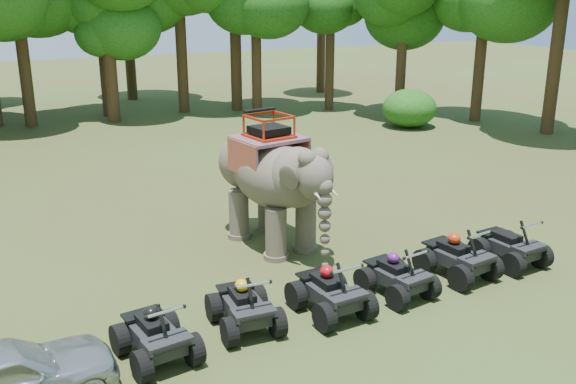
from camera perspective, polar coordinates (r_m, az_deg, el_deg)
name	(u,v)px	position (r m, az deg, el deg)	size (l,w,h in m)	color
ground	(311,284)	(15.10, 2.05, -8.13)	(110.00, 110.00, 0.00)	#47381E
elephant	(271,180)	(16.75, -1.51, 1.07)	(1.87, 4.26, 3.58)	brown
parked_car	(2,379)	(11.59, -24.06, -14.94)	(1.46, 3.63, 1.24)	#B8BABF
atv_0	(155,329)	(12.24, -11.73, -11.80)	(1.23, 1.68, 1.25)	black
atv_1	(244,300)	(13.02, -3.90, -9.57)	(1.22, 1.67, 1.24)	black
atv_2	(331,286)	(13.55, 3.81, -8.32)	(1.26, 1.73, 1.28)	black
atv_3	(397,270)	(14.52, 9.69, -6.88)	(1.18, 1.62, 1.20)	black
atv_4	(458,251)	(15.72, 14.89, -5.11)	(1.27, 1.74, 1.29)	black
atv_5	(511,240)	(16.82, 19.21, -4.09)	(1.22, 1.68, 1.24)	black
tree_0	(103,53)	(35.75, -16.13, 11.76)	(4.65, 4.65, 6.65)	#195114
tree_1	(180,23)	(35.92, -9.57, 14.57)	(6.71, 6.71, 9.58)	#195114
tree_2	(256,38)	(35.36, -2.85, 13.50)	(5.64, 5.64, 8.05)	#195114
tree_3	(330,51)	(36.45, 3.75, 12.38)	(4.55, 4.55, 6.50)	#195114
tree_4	(402,44)	(34.76, 10.12, 12.80)	(5.31, 5.31, 7.59)	#195114
tree_5	(482,36)	(34.47, 16.87, 13.11)	(6.00, 6.00, 8.57)	#195114
tree_6	(560,26)	(32.36, 23.00, 13.45)	(6.94, 6.94, 9.92)	#195114
tree_31	(20,31)	(34.11, -22.71, 13.10)	(6.51, 6.51, 9.29)	#195114
tree_32	(106,14)	(33.93, -15.88, 14.97)	(7.51, 7.51, 10.73)	#195114
tree_35	(127,12)	(40.89, -14.16, 15.25)	(7.32, 7.32, 10.46)	#195114
tree_38	(235,14)	(36.21, -4.75, 15.46)	(7.32, 7.32, 10.45)	#195114
tree_40	(321,24)	(42.75, 2.99, 14.65)	(6.11, 6.11, 8.72)	#195114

